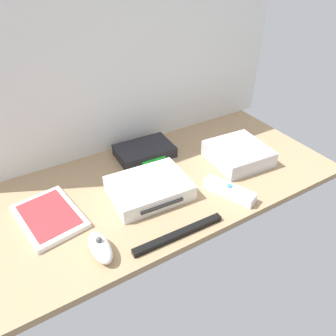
{
  "coord_description": "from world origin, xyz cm",
  "views": [
    {
      "loc": [
        -38.93,
        -64.64,
        58.4
      ],
      "look_at": [
        0.0,
        0.0,
        4.0
      ],
      "focal_mm": 34.44,
      "sensor_mm": 36.0,
      "label": 1
    }
  ],
  "objects": [
    {
      "name": "game_console",
      "position": [
        -8.02,
        -3.26,
        2.2
      ],
      "size": [
        21.97,
        17.51,
        4.4
      ],
      "rotation": [
        0.0,
        0.0,
        -0.06
      ],
      "color": "white",
      "rests_on": "ground_plane"
    },
    {
      "name": "mini_computer",
      "position": [
        24.03,
        -3.1,
        2.64
      ],
      "size": [
        18.31,
        18.31,
        5.3
      ],
      "rotation": [
        0.0,
        0.0,
        -0.08
      ],
      "color": "silver",
      "rests_on": "ground_plane"
    },
    {
      "name": "network_router",
      "position": [
        0.32,
        14.83,
        1.7
      ],
      "size": [
        18.55,
        13.01,
        3.4
      ],
      "rotation": [
        0.0,
        0.0,
        -0.05
      ],
      "color": "black",
      "rests_on": "ground_plane"
    },
    {
      "name": "sensor_bar",
      "position": [
        -9.38,
        -20.54,
        0.7
      ],
      "size": [
        24.04,
        2.47,
        1.4
      ],
      "primitive_type": "cube",
      "rotation": [
        0.0,
        0.0,
        -0.03
      ],
      "color": "black",
      "rests_on": "ground_plane"
    },
    {
      "name": "game_case",
      "position": [
        -34.34,
        1.4,
        0.76
      ],
      "size": [
        16.26,
        20.8,
        1.56
      ],
      "rotation": [
        0.0,
        0.0,
        0.15
      ],
      "color": "white",
      "rests_on": "ground_plane"
    },
    {
      "name": "back_wall",
      "position": [
        0.0,
        24.6,
        32.0
      ],
      "size": [
        110.0,
        1.2,
        64.0
      ],
      "primitive_type": "cube",
      "color": "silver",
      "rests_on": "ground"
    },
    {
      "name": "remote_nunchuk",
      "position": [
        -27.22,
        -15.75,
        2.04
      ],
      "size": [
        4.45,
        10.02,
        5.1
      ],
      "rotation": [
        0.0,
        0.0,
        0.0
      ],
      "color": "white",
      "rests_on": "ground_plane"
    },
    {
      "name": "ground_plane",
      "position": [
        0.0,
        0.0,
        -1.0
      ],
      "size": [
        100.0,
        48.0,
        2.0
      ],
      "primitive_type": "cube",
      "color": "#9E7F5B",
      "rests_on": "ground"
    },
    {
      "name": "remote_wand",
      "position": [
        10.67,
        -14.91,
        1.51
      ],
      "size": [
        8.79,
        15.09,
        3.4
      ],
      "rotation": [
        0.0,
        0.0,
        0.38
      ],
      "color": "white",
      "rests_on": "ground_plane"
    }
  ]
}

